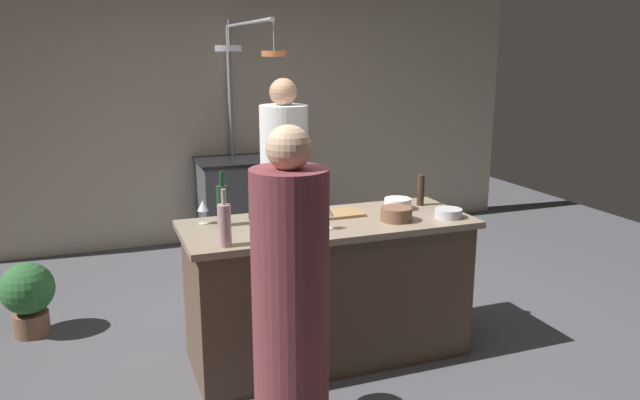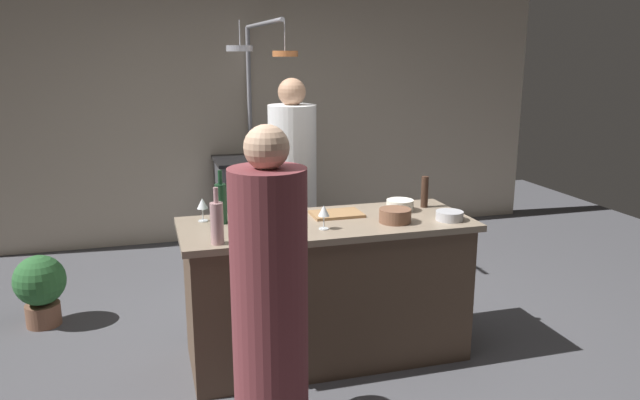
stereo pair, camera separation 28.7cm
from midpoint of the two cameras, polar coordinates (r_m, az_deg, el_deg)
The scene contains 20 objects.
ground_plane at distance 4.12m, azimuth -1.30°, elevation -14.14°, with size 9.00×9.00×0.00m, color #4C4C51.
back_wall at distance 6.44m, azimuth -9.85°, elevation 7.92°, with size 6.40×0.16×2.60m, color #BCAD99.
kitchen_island at distance 3.93m, azimuth -1.34°, elevation -8.29°, with size 1.80×0.72×0.90m.
stove_range at distance 6.19m, azimuth -8.83°, elevation -0.28°, with size 0.80×0.64×0.89m.
chef at distance 4.74m, azimuth -5.02°, elevation -0.04°, with size 0.37×0.37×1.73m.
bar_stool_left at distance 3.29m, azimuth -6.05°, elevation -14.40°, with size 0.28×0.28×0.68m.
guest_left at distance 2.80m, azimuth -5.72°, elevation -11.01°, with size 0.34×0.34×1.63m.
overhead_pot_rack at distance 5.59m, azimuth -8.83°, elevation 10.33°, with size 0.55×1.57×2.17m.
potted_plant at distance 4.77m, azimuth -27.07°, elevation -7.81°, with size 0.36×0.36×0.52m.
cutting_board at distance 3.92m, azimuth -0.54°, elevation -1.29°, with size 0.32×0.22×0.02m, color #997047.
pepper_mill at distance 4.18m, azimuth 7.40°, elevation 0.90°, with size 0.05×0.05×0.21m, color #382319.
wine_bottle_red at distance 3.85m, azimuth -8.30°, elevation 0.08°, with size 0.07×0.07×0.32m.
wine_bottle_green at distance 3.73m, azimuth -11.22°, elevation -0.44°, with size 0.07×0.07×0.33m.
wine_bottle_rose at distance 3.33m, azimuth -11.30°, elevation -2.25°, with size 0.07×0.07×0.31m.
wine_glass_near_left_guest at distance 3.59m, azimuth -1.55°, elevation -1.12°, with size 0.07×0.07×0.15m.
wine_glass_near_right_guest at distance 3.80m, azimuth -12.96°, elevation -0.65°, with size 0.07×0.07×0.15m.
wine_glass_by_chef at distance 3.89m, azimuth -5.30°, elevation -0.03°, with size 0.07×0.07×0.15m.
mixing_bowl_ceramic at distance 4.08m, azimuth 5.23°, elevation -0.37°, with size 0.18×0.18×0.07m, color silver.
mixing_bowl_wooden at distance 3.80m, azimuth 4.95°, elevation -1.33°, with size 0.20×0.20×0.08m, color brown.
mixing_bowl_steel at distance 3.92m, azimuth 9.80°, elevation -1.23°, with size 0.17×0.17×0.06m, color #B7B7BC.
Camera 1 is at (-1.33, -3.40, 1.92)m, focal length 34.48 mm.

